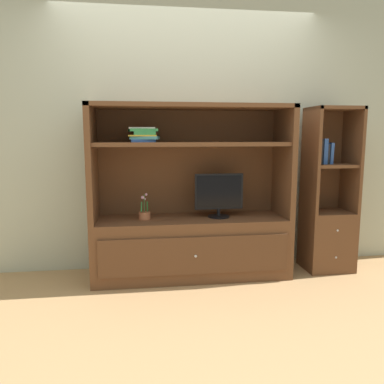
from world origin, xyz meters
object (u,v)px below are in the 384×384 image
(magazine_stack, at_px, (144,135))
(upright_book_row, at_px, (322,152))
(media_console, at_px, (191,225))
(tv_monitor, at_px, (219,194))
(bookshelf_tall, at_px, (328,216))
(potted_plant, at_px, (144,214))

(magazine_stack, height_order, upright_book_row, magazine_stack)
(media_console, relative_size, tv_monitor, 4.00)
(media_console, bearing_deg, tv_monitor, -3.23)
(tv_monitor, height_order, bookshelf_tall, bookshelf_tall)
(magazine_stack, bearing_deg, tv_monitor, -0.55)
(magazine_stack, bearing_deg, media_console, 1.09)
(media_console, relative_size, potted_plant, 7.59)
(media_console, bearing_deg, upright_book_row, -0.42)
(potted_plant, height_order, magazine_stack, magazine_stack)
(tv_monitor, bearing_deg, potted_plant, 179.57)
(tv_monitor, height_order, potted_plant, tv_monitor)
(bookshelf_tall, relative_size, upright_book_row, 6.58)
(bookshelf_tall, height_order, upright_book_row, bookshelf_tall)
(potted_plant, relative_size, magazine_stack, 0.69)
(tv_monitor, bearing_deg, magazine_stack, 179.45)
(upright_book_row, bearing_deg, tv_monitor, -179.69)
(media_console, xyz_separation_m, potted_plant, (-0.43, -0.01, 0.12))
(magazine_stack, bearing_deg, potted_plant, -167.91)
(potted_plant, distance_m, upright_book_row, 1.78)
(potted_plant, bearing_deg, magazine_stack, 12.09)
(potted_plant, bearing_deg, media_console, 1.25)
(tv_monitor, xyz_separation_m, upright_book_row, (1.00, 0.01, 0.38))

